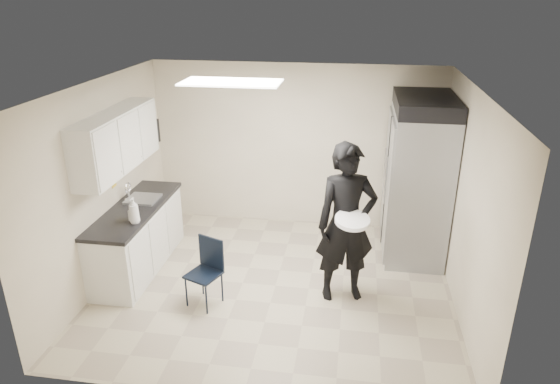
% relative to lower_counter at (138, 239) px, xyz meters
% --- Properties ---
extents(floor, '(4.50, 4.50, 0.00)m').
position_rel_lower_counter_xyz_m(floor, '(1.95, -0.20, -0.43)').
color(floor, '#AFA489').
rests_on(floor, ground).
extents(ceiling, '(4.50, 4.50, 0.00)m').
position_rel_lower_counter_xyz_m(ceiling, '(1.95, -0.20, 2.17)').
color(ceiling, silver).
rests_on(ceiling, back_wall).
extents(back_wall, '(4.50, 0.00, 4.50)m').
position_rel_lower_counter_xyz_m(back_wall, '(1.95, 1.80, 0.87)').
color(back_wall, beige).
rests_on(back_wall, floor).
extents(left_wall, '(0.00, 4.00, 4.00)m').
position_rel_lower_counter_xyz_m(left_wall, '(-0.30, -0.20, 0.87)').
color(left_wall, beige).
rests_on(left_wall, floor).
extents(right_wall, '(0.00, 4.00, 4.00)m').
position_rel_lower_counter_xyz_m(right_wall, '(4.20, -0.20, 0.87)').
color(right_wall, beige).
rests_on(right_wall, floor).
extents(ceiling_panel, '(1.20, 0.60, 0.02)m').
position_rel_lower_counter_xyz_m(ceiling_panel, '(1.35, 0.20, 2.14)').
color(ceiling_panel, white).
rests_on(ceiling_panel, ceiling).
extents(lower_counter, '(0.60, 1.90, 0.86)m').
position_rel_lower_counter_xyz_m(lower_counter, '(0.00, 0.00, 0.00)').
color(lower_counter, silver).
rests_on(lower_counter, floor).
extents(countertop, '(0.64, 1.95, 0.05)m').
position_rel_lower_counter_xyz_m(countertop, '(0.00, 0.00, 0.46)').
color(countertop, black).
rests_on(countertop, lower_counter).
extents(sink, '(0.42, 0.40, 0.14)m').
position_rel_lower_counter_xyz_m(sink, '(0.02, 0.25, 0.44)').
color(sink, gray).
rests_on(sink, countertop).
extents(faucet, '(0.02, 0.02, 0.24)m').
position_rel_lower_counter_xyz_m(faucet, '(-0.18, 0.25, 0.59)').
color(faucet, silver).
rests_on(faucet, countertop).
extents(upper_cabinets, '(0.35, 1.80, 0.75)m').
position_rel_lower_counter_xyz_m(upper_cabinets, '(-0.13, 0.00, 1.40)').
color(upper_cabinets, silver).
rests_on(upper_cabinets, left_wall).
extents(towel_dispenser, '(0.22, 0.30, 0.35)m').
position_rel_lower_counter_xyz_m(towel_dispenser, '(-0.19, 1.15, 1.19)').
color(towel_dispenser, black).
rests_on(towel_dispenser, left_wall).
extents(notice_sticker_left, '(0.00, 0.12, 0.07)m').
position_rel_lower_counter_xyz_m(notice_sticker_left, '(-0.29, -0.10, 0.79)').
color(notice_sticker_left, yellow).
rests_on(notice_sticker_left, left_wall).
extents(notice_sticker_right, '(0.00, 0.12, 0.07)m').
position_rel_lower_counter_xyz_m(notice_sticker_right, '(-0.29, 0.10, 0.75)').
color(notice_sticker_right, yellow).
rests_on(notice_sticker_right, left_wall).
extents(commercial_fridge, '(0.80, 1.35, 2.10)m').
position_rel_lower_counter_xyz_m(commercial_fridge, '(3.78, 1.07, 0.62)').
color(commercial_fridge, gray).
rests_on(commercial_fridge, floor).
extents(fridge_compressor, '(0.80, 1.35, 0.20)m').
position_rel_lower_counter_xyz_m(fridge_compressor, '(3.78, 1.07, 1.77)').
color(fridge_compressor, black).
rests_on(fridge_compressor, commercial_fridge).
extents(folding_chair, '(0.47, 0.47, 0.82)m').
position_rel_lower_counter_xyz_m(folding_chair, '(1.15, -0.72, -0.02)').
color(folding_chair, black).
rests_on(folding_chair, floor).
extents(man_tuxedo, '(0.84, 0.67, 2.00)m').
position_rel_lower_counter_xyz_m(man_tuxedo, '(2.83, -0.27, 0.57)').
color(man_tuxedo, black).
rests_on(man_tuxedo, floor).
extents(bucket_lid, '(0.50, 0.50, 0.05)m').
position_rel_lower_counter_xyz_m(bucket_lid, '(2.90, -0.51, 0.74)').
color(bucket_lid, silver).
rests_on(bucket_lid, man_tuxedo).
extents(soap_bottle_a, '(0.14, 0.14, 0.34)m').
position_rel_lower_counter_xyz_m(soap_bottle_a, '(0.22, -0.45, 0.65)').
color(soap_bottle_a, silver).
rests_on(soap_bottle_a, countertop).
extents(soap_bottle_b, '(0.12, 0.12, 0.21)m').
position_rel_lower_counter_xyz_m(soap_bottle_b, '(0.17, -0.38, 0.58)').
color(soap_bottle_b, silver).
rests_on(soap_bottle_b, countertop).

